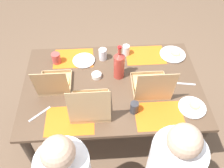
# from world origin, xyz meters

# --- Properties ---
(ground_plane) EXTENTS (6.00, 6.00, 0.00)m
(ground_plane) POSITION_xyz_m (0.00, 0.00, 0.00)
(ground_plane) COLOR brown
(dining_table) EXTENTS (1.48, 0.98, 0.76)m
(dining_table) POSITION_xyz_m (0.00, 0.00, 0.65)
(dining_table) COLOR #3F3328
(dining_table) RESTS_ON ground_plane
(placemat_near_left) EXTENTS (0.36, 0.26, 0.00)m
(placemat_near_left) POSITION_xyz_m (-0.33, -0.34, 0.76)
(placemat_near_left) COLOR orange
(placemat_near_left) RESTS_ON dining_table
(placemat_near_right) EXTENTS (0.36, 0.26, 0.00)m
(placemat_near_right) POSITION_xyz_m (0.33, -0.34, 0.76)
(placemat_near_right) COLOR orange
(placemat_near_right) RESTS_ON dining_table
(placemat_far_left) EXTENTS (0.36, 0.26, 0.00)m
(placemat_far_left) POSITION_xyz_m (-0.33, 0.34, 0.76)
(placemat_far_left) COLOR orange
(placemat_far_left) RESTS_ON dining_table
(placemat_far_right) EXTENTS (0.36, 0.26, 0.00)m
(placemat_far_right) POSITION_xyz_m (0.33, 0.34, 0.76)
(placemat_far_right) COLOR orange
(placemat_far_right) RESTS_ON dining_table
(pizza_box_edge_far) EXTENTS (0.26, 0.30, 0.29)m
(pizza_box_edge_far) POSITION_xyz_m (0.47, 0.00, 0.80)
(pizza_box_edge_far) COLOR tan
(pizza_box_edge_far) RESTS_ON dining_table
(pizza_box_center) EXTENTS (0.29, 0.32, 0.33)m
(pizza_box_center) POSITION_xyz_m (-0.31, 0.09, 0.81)
(pizza_box_center) COLOR tan
(pizza_box_center) RESTS_ON dining_table
(pizza_box_corner_right) EXTENTS (0.30, 0.30, 0.33)m
(pizza_box_corner_right) POSITION_xyz_m (0.18, 0.26, 0.81)
(pizza_box_corner_right) COLOR tan
(pizza_box_corner_right) RESTS_ON dining_table
(plate_far_right) EXTENTS (0.24, 0.24, 0.03)m
(plate_far_right) POSITION_xyz_m (-0.59, -0.33, 0.77)
(plate_far_right) COLOR white
(plate_far_right) RESTS_ON dining_table
(plate_near_right) EXTENTS (0.20, 0.20, 0.02)m
(plate_near_right) POSITION_xyz_m (0.24, -0.29, 0.77)
(plate_near_right) COLOR white
(plate_near_right) RESTS_ON dining_table
(plate_far_left) EXTENTS (0.21, 0.21, 0.03)m
(plate_far_left) POSITION_xyz_m (-0.60, 0.29, 0.77)
(plate_far_left) COLOR white
(plate_far_left) RESTS_ON dining_table
(soda_bottle) EXTENTS (0.09, 0.09, 0.32)m
(soda_bottle) POSITION_xyz_m (-0.06, -0.09, 0.89)
(soda_bottle) COLOR #B2382D
(soda_bottle) RESTS_ON dining_table
(cup_red) EXTENTS (0.07, 0.07, 0.11)m
(cup_red) POSITION_xyz_m (0.06, -0.32, 0.81)
(cup_red) COLOR silver
(cup_red) RESTS_ON dining_table
(cup_clear_right) EXTENTS (0.06, 0.06, 0.10)m
(cup_clear_right) POSITION_xyz_m (-0.15, -0.37, 0.81)
(cup_clear_right) COLOR silver
(cup_clear_right) RESTS_ON dining_table
(cup_clear_left) EXTENTS (0.06, 0.06, 0.10)m
(cup_clear_left) POSITION_xyz_m (-0.15, 0.29, 0.81)
(cup_clear_left) COLOR #333338
(cup_clear_left) RESTS_ON dining_table
(cup_spare) EXTENTS (0.08, 0.08, 0.10)m
(cup_spare) POSITION_xyz_m (0.48, -0.30, 0.81)
(cup_spare) COLOR #BF4742
(cup_spare) RESTS_ON dining_table
(condiment_bowl) EXTENTS (0.08, 0.08, 0.04)m
(condiment_bowl) POSITION_xyz_m (0.13, -0.09, 0.78)
(condiment_bowl) COLOR white
(condiment_bowl) RESTS_ON dining_table
(fork_by_far_right) EXTENTS (0.19, 0.05, 0.00)m
(fork_by_far_right) POSITION_xyz_m (-0.60, 0.04, 0.76)
(fork_by_far_right) COLOR #B7B7BC
(fork_by_far_right) RESTS_ON dining_table
(fork_by_near_left) EXTENTS (0.15, 0.14, 0.00)m
(fork_by_near_left) POSITION_xyz_m (0.56, 0.27, 0.76)
(fork_by_near_left) COLOR #B7B7BC
(fork_by_near_left) RESTS_ON dining_table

